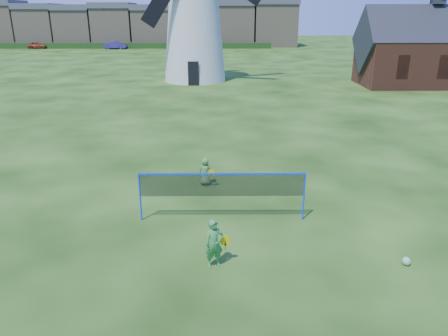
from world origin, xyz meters
The scene contains 11 objects.
ground centered at (0.00, 0.00, 0.00)m, with size 220.00×220.00×0.00m, color black.
windmill centered at (-2.26, 28.47, 5.92)m, with size 12.27×5.63×17.00m.
chapel centered at (18.08, 25.69, 2.84)m, with size 11.93×5.79×10.09m.
badminton_net centered at (0.14, -0.07, 1.14)m, with size 5.05×0.05×1.55m.
player_girl centered at (-0.07, -2.65, 0.64)m, with size 0.69×0.44×1.28m.
player_boy centered at (-0.46, 2.81, 0.52)m, with size 0.63×0.42×1.04m.
play_ball centered at (4.82, -2.65, 0.11)m, with size 0.22×0.22×0.22m, color green.
terraced_houses centered at (-18.62, 72.00, 3.89)m, with size 66.30×8.40×8.29m.
hedge centered at (-22.00, 66.00, 0.50)m, with size 62.00×0.80×1.00m, color #193814.
car_left centered at (-31.86, 65.92, 0.57)m, with size 1.34×3.34×1.14m, color maroon.
car_right centered at (-18.12, 65.11, 0.63)m, with size 1.34×3.85×1.27m, color navy.
Camera 1 is at (0.10, -12.04, 6.08)m, focal length 34.37 mm.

